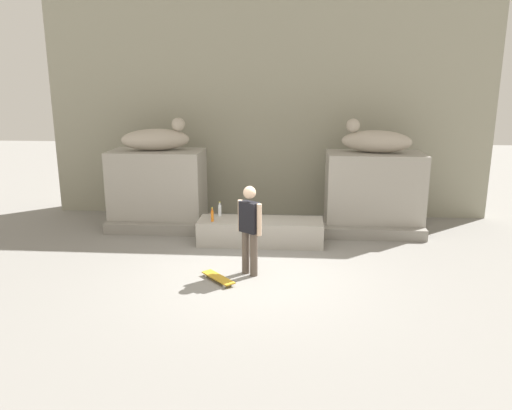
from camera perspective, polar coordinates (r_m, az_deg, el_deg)
name	(u,v)px	position (r m, az deg, el deg)	size (l,w,h in m)	color
ground_plane	(254,275)	(9.23, -0.25, -8.08)	(40.00, 40.00, 0.00)	gray
facade_wall	(268,99)	(13.17, 1.37, 12.07)	(11.39, 0.60, 6.04)	gray
pedestal_left	(158,188)	(12.33, -11.22, 1.88)	(2.22, 1.22, 1.87)	#A39E93
pedestal_right	(373,192)	(12.04, 13.37, 1.48)	(2.22, 1.22, 1.87)	#A39E93
statue_reclining_left	(157,139)	(12.13, -11.32, 7.51)	(1.69, 0.91, 0.78)	#B5A999
statue_reclining_right	(375,140)	(11.84, 13.53, 7.24)	(1.68, 0.87, 0.78)	#B5A999
ledge_block	(261,232)	(10.87, 0.53, -3.10)	(2.72, 0.84, 0.54)	#A39E93
skater	(250,227)	(8.97, -0.74, -2.50)	(0.45, 0.37, 1.67)	brown
skateboard	(218,278)	(8.97, -4.39, -8.34)	(0.68, 0.73, 0.08)	gold
bottle_clear	(220,210)	(11.11, -4.20, -0.58)	(0.08, 0.08, 0.33)	silver
bottle_orange	(212,216)	(10.69, -5.06, -1.24)	(0.06, 0.06, 0.31)	orange
stair_step	(262,230)	(11.50, 0.73, -2.88)	(7.42, 0.50, 0.25)	gray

